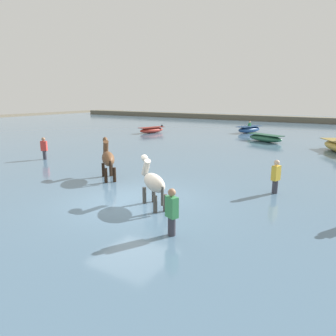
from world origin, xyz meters
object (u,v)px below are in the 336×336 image
(boat_far_inshore, at_px, (249,129))
(person_onlooker_right, at_px, (44,151))
(horse_lead_pinto, at_px, (153,183))
(horse_trailing_bay, at_px, (108,159))
(person_spectator_far, at_px, (172,218))
(person_onlooker_left, at_px, (275,181))
(boat_mid_channel, at_px, (152,130))
(boat_near_port, at_px, (265,138))

(boat_far_inshore, relative_size, person_onlooker_right, 2.00)
(boat_far_inshore, xyz_separation_m, person_onlooker_right, (-5.64, -18.97, 0.16))
(horse_lead_pinto, relative_size, horse_trailing_bay, 0.94)
(horse_trailing_bay, xyz_separation_m, person_spectator_far, (5.18, -3.30, -0.36))
(horse_lead_pinto, relative_size, person_onlooker_left, 1.19)
(boat_mid_channel, height_order, boat_near_port, boat_mid_channel)
(horse_lead_pinto, relative_size, boat_mid_channel, 0.67)
(boat_near_port, bearing_deg, person_onlooker_left, -73.66)
(boat_near_port, bearing_deg, boat_mid_channel, 179.18)
(person_onlooker_right, bearing_deg, boat_mid_channel, 99.51)
(horse_trailing_bay, bearing_deg, person_spectator_far, -32.48)
(horse_trailing_bay, bearing_deg, boat_near_port, 79.63)
(horse_lead_pinto, distance_m, boat_near_port, 16.62)
(boat_mid_channel, xyz_separation_m, person_onlooker_right, (2.30, -13.73, 0.20))
(person_onlooker_right, bearing_deg, person_spectator_far, -22.16)
(boat_mid_channel, bearing_deg, horse_trailing_bay, -61.21)
(person_onlooker_left, relative_size, person_spectator_far, 1.00)
(boat_mid_channel, xyz_separation_m, boat_far_inshore, (7.94, 5.24, 0.04))
(horse_trailing_bay, bearing_deg, boat_mid_channel, 118.79)
(person_onlooker_left, xyz_separation_m, person_spectator_far, (-1.37, -4.98, 0.00))
(boat_near_port, bearing_deg, person_onlooker_right, -122.43)
(horse_lead_pinto, distance_m, person_onlooker_left, 4.58)
(boat_near_port, height_order, person_spectator_far, person_spectator_far)
(person_spectator_far, bearing_deg, boat_mid_channel, 126.29)
(horse_lead_pinto, height_order, horse_trailing_bay, horse_trailing_bay)
(horse_lead_pinto, xyz_separation_m, person_spectator_far, (1.60, -1.50, -0.28))
(horse_lead_pinto, relative_size, person_onlooker_right, 1.19)
(boat_mid_channel, bearing_deg, horse_lead_pinto, -54.83)
(person_onlooker_left, bearing_deg, horse_lead_pinto, -130.48)
(horse_trailing_bay, relative_size, person_spectator_far, 1.28)
(boat_near_port, height_order, person_onlooker_left, person_onlooker_left)
(boat_mid_channel, relative_size, boat_far_inshore, 0.89)
(boat_near_port, distance_m, boat_far_inshore, 6.16)
(person_onlooker_right, bearing_deg, horse_trailing_bay, -11.66)
(boat_mid_channel, height_order, person_spectator_far, person_spectator_far)
(horse_lead_pinto, height_order, person_spectator_far, horse_lead_pinto)
(horse_trailing_bay, relative_size, person_onlooker_right, 1.28)
(horse_lead_pinto, height_order, boat_mid_channel, horse_lead_pinto)
(boat_mid_channel, relative_size, person_onlooker_right, 1.77)
(horse_trailing_bay, relative_size, boat_near_port, 0.66)
(person_onlooker_left, relative_size, person_onlooker_right, 1.00)
(person_onlooker_left, bearing_deg, horse_trailing_bay, -165.62)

